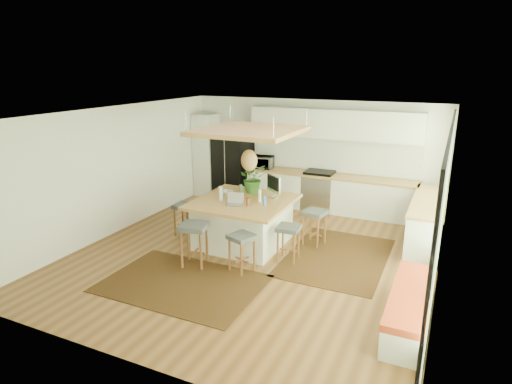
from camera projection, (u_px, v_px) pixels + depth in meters
The scene contains 37 objects.
floor at pixel (255, 254), 8.37m from camera, with size 7.00×7.00×0.00m, color brown.
ceiling at pixel (254, 113), 7.62m from camera, with size 7.00×7.00×0.00m, color white.
wall_back at pixel (313, 154), 11.04m from camera, with size 6.50×6.50×0.00m, color white.
wall_front at pixel (125, 262), 4.94m from camera, with size 6.50×6.50×0.00m, color white.
wall_left at pixel (117, 170), 9.30m from camera, with size 7.00×7.00×0.00m, color white.
wall_right at pixel (445, 211), 6.69m from camera, with size 7.00×7.00×0.00m, color white.
window_wall at pixel (444, 208), 6.68m from camera, with size 0.10×6.20×2.60m, color black, non-canonical shape.
pantry at pixel (207, 155), 12.02m from camera, with size 0.55×0.60×2.25m, color white.
back_counter_base at pixel (328, 194), 10.80m from camera, with size 4.20×0.60×0.88m, color white.
back_counter_top at pixel (329, 176), 10.67m from camera, with size 4.24×0.64×0.05m, color #AB793C.
backsplash at pixel (333, 155), 10.80m from camera, with size 4.20×0.02×0.80m, color white.
upper_cabinets at pixel (333, 124), 10.44m from camera, with size 4.20×0.34×0.70m, color white.
range at pixel (319, 190), 10.88m from camera, with size 0.76×0.62×1.00m, color #A5A5AA, non-canonical shape.
right_counter_base at pixel (427, 223), 8.81m from camera, with size 0.60×2.50×0.88m, color white.
right_counter_top at pixel (429, 201), 8.68m from camera, with size 0.64×2.54×0.05m, color #AB793C.
window_bench at pixel (409, 308), 6.07m from camera, with size 0.52×2.00×0.50m, color white, non-canonical shape.
ceiling_panel at pixel (249, 145), 8.27m from camera, with size 1.86×1.86×0.80m, color #AB793C, non-canonical shape.
rug_near at pixel (182, 283), 7.26m from camera, with size 2.60×1.80×0.01m, color black.
rug_right at pixel (337, 257), 8.26m from camera, with size 1.80×2.60×0.01m, color black.
fridge at pixel (233, 164), 11.77m from camera, with size 0.94×0.74×1.89m, color black, non-canonical shape.
island at pixel (243, 222), 8.75m from camera, with size 1.85×1.85×0.93m, color #AB793C, non-canonical shape.
stool_near_left at pixel (194, 247), 7.84m from camera, with size 0.47×0.47×0.79m, color #3E4144, non-canonical shape.
stool_near_right at pixel (242, 252), 7.61m from camera, with size 0.41×0.41×0.68m, color #3E4144, non-canonical shape.
stool_right_front at pixel (288, 243), 8.02m from camera, with size 0.41×0.41×0.68m, color #3E4144, non-canonical shape.
stool_right_back at pixel (314, 228), 8.75m from camera, with size 0.43×0.43×0.73m, color #3E4144, non-canonical shape.
stool_left_side at pixel (185, 219), 9.26m from camera, with size 0.41×0.41×0.69m, color #3E4144, non-canonical shape.
laptop at pixel (234, 199), 8.30m from camera, with size 0.31×0.33×0.23m, color #A5A5AA, non-canonical shape.
monitor at pixel (274, 185), 8.74m from camera, with size 0.51×0.18×0.47m, color #A5A5AA, non-canonical shape.
microwave at pixel (262, 161), 11.30m from camera, with size 0.58×0.32×0.39m, color #A5A5AA.
island_plant at pixel (253, 181), 9.10m from camera, with size 0.56×0.63×0.49m, color #1E4C19.
island_bowl at pixel (227, 192), 9.08m from camera, with size 0.24×0.24×0.06m, color white.
island_bottle_0 at pixel (221, 191), 8.91m from camera, with size 0.07×0.07×0.19m, color #3984E4.
island_bottle_1 at pixel (222, 195), 8.63m from camera, with size 0.07×0.07×0.19m, color silver.
island_bottle_2 at pixel (248, 201), 8.23m from camera, with size 0.07×0.07×0.19m, color brown.
island_bottle_3 at pixel (260, 197), 8.50m from camera, with size 0.07×0.07×0.19m, color white.
island_bottle_4 at pixel (240, 191), 8.90m from camera, with size 0.07×0.07×0.19m, color #569066.
island_bottle_5 at pixel (264, 200), 8.31m from camera, with size 0.07×0.07×0.19m, color #3984E4.
Camera 1 is at (3.26, -6.98, 3.51)m, focal length 30.48 mm.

